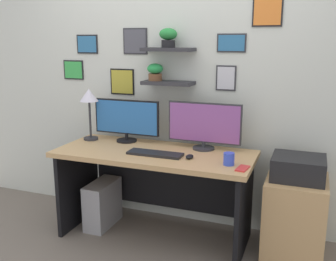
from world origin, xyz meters
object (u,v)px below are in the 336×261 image
Objects in this scene: desk at (157,174)px; monitor_right at (204,125)px; desk_lamp at (89,100)px; cell_phone at (243,168)px; drawer_cabinet at (294,217)px; computer_tower_left at (103,204)px; coffee_mug at (229,159)px; computer_mouse at (189,157)px; monitor_left at (127,119)px; keyboard at (155,154)px; printer at (298,168)px.

monitor_right is at bearing 24.70° from desk.
monitor_right is 1.33× the size of desk_lamp.
drawer_cabinet is at bearing 46.83° from cell_phone.
desk reaches higher than computer_tower_left.
coffee_mug is at bearing -12.01° from desk_lamp.
drawer_cabinet is 1.63m from computer_tower_left.
computer_mouse reaches higher than desk.
monitor_right reaches higher than computer_tower_left.
coffee_mug is (0.99, -0.35, -0.15)m from monitor_left.
monitor_left is 0.76m from computer_mouse.
monitor_right is 1.39× the size of keyboard.
desk_lamp reaches higher than keyboard.
computer_mouse is at bearing 0.84° from keyboard.
coffee_mug is (0.28, -0.35, -0.16)m from monitor_right.
desk is at bearing 3.42° from computer_tower_left.
desk is at bearing -177.41° from drawer_cabinet.
monitor_left reaches higher than cell_phone.
desk is 4.23× the size of printer.
monitor_right reaches higher than drawer_cabinet.
drawer_cabinet is (0.47, 0.23, -0.48)m from coffee_mug.
cell_phone is at bearing -45.78° from monitor_right.
computer_tower_left is (-0.87, -0.19, -0.75)m from monitor_right.
computer_tower_left is at bearing 172.41° from coffee_mug.
computer_tower_left is (-1.62, -0.08, -0.51)m from printer.
desk_lamp is at bearing 166.97° from computer_mouse.
printer is 1.70m from computer_tower_left.
monitor_left reaches higher than coffee_mug.
cell_phone is (1.10, -0.40, -0.19)m from monitor_left.
coffee_mug is at bearing -153.55° from drawer_cabinet.
printer is at bearing -8.49° from monitor_right.
desk_lamp is 0.93m from computer_tower_left.
printer reaches higher than computer_tower_left.
monitor_left reaches higher than printer.
monitor_left reaches higher than keyboard.
computer_tower_left is at bearing -176.58° from desk.
computer_tower_left is (0.17, -0.13, -0.91)m from desk_lamp.
coffee_mug is at bearing -16.12° from desk.
desk_lamp reaches higher than printer.
desk_lamp is 1.96m from drawer_cabinet.
monitor_left is at bearing 175.60° from printer.
keyboard is at bearing -179.16° from computer_mouse.
monitor_left is 0.79m from computer_tower_left.
cell_phone is at bearing -27.49° from coffee_mug.
computer_tower_left is at bearing -167.44° from monitor_right.
printer is at bearing 2.85° from computer_tower_left.
monitor_left is (-0.35, 0.16, 0.41)m from desk.
computer_mouse is 0.22× the size of computer_tower_left.
printer is (1.07, 0.19, -0.05)m from keyboard.
desk_lamp is at bearing 171.94° from desk.
cell_phone is 0.47m from printer.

